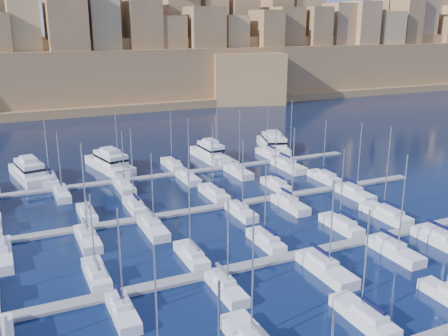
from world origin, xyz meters
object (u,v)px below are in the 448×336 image
motor_yacht_d (273,144)px  motor_yacht_c (210,153)px  motor_yacht_a (29,172)px  motor_yacht_b (110,162)px

motor_yacht_d → motor_yacht_c: bearing=-174.8°
motor_yacht_a → motor_yacht_b: bearing=0.9°
motor_yacht_b → motor_yacht_d: (41.74, 0.59, -0.00)m
motor_yacht_b → motor_yacht_d: 41.74m
motor_yacht_a → motor_yacht_d: size_ratio=0.89×
motor_yacht_a → motor_yacht_b: 16.73m
motor_yacht_b → motor_yacht_c: bearing=-2.6°
motor_yacht_c → motor_yacht_d: size_ratio=0.78×
motor_yacht_d → motor_yacht_a: bearing=-179.2°
motor_yacht_a → motor_yacht_c: size_ratio=1.15×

